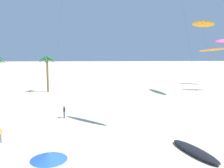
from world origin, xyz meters
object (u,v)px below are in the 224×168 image
(palm_tree_3, at_px, (47,62))
(person_far_watcher, at_px, (0,134))
(person_mid_field, at_px, (64,111))
(flying_kite_0, at_px, (203,24))
(flying_kite_3, at_px, (213,50))
(grounded_kite_1, at_px, (195,151))
(beach_umbrella, at_px, (49,156))

(palm_tree_3, bearing_deg, person_far_watcher, -87.81)
(person_mid_field, distance_m, person_far_watcher, 9.69)
(flying_kite_0, relative_size, flying_kite_3, 1.50)
(flying_kite_0, bearing_deg, person_far_watcher, -139.11)
(flying_kite_3, distance_m, person_mid_field, 42.73)
(flying_kite_0, bearing_deg, grounded_kite_1, -111.49)
(person_mid_field, relative_size, beach_umbrella, 0.64)
(flying_kite_3, relative_size, grounded_kite_1, 1.62)
(palm_tree_3, relative_size, beach_umbrella, 2.90)
(flying_kite_0, height_order, person_far_watcher, flying_kite_0)
(person_far_watcher, xyz_separation_m, beach_umbrella, (6.38, -8.36, 1.39))
(flying_kite_3, bearing_deg, person_far_watcher, -134.58)
(flying_kite_3, distance_m, grounded_kite_1, 44.55)
(person_mid_field, height_order, beach_umbrella, beach_umbrella)
(flying_kite_0, height_order, flying_kite_3, flying_kite_0)
(grounded_kite_1, bearing_deg, person_mid_field, 138.05)
(palm_tree_3, bearing_deg, beach_umbrella, -78.36)
(person_far_watcher, height_order, beach_umbrella, beach_umbrella)
(palm_tree_3, xyz_separation_m, grounded_kite_1, (18.78, -30.90, -5.74))
(palm_tree_3, xyz_separation_m, flying_kite_3, (37.14, 8.88, 2.35))
(palm_tree_3, relative_size, flying_kite_0, 0.51)
(beach_umbrella, bearing_deg, flying_kite_3, 56.56)
(grounded_kite_1, bearing_deg, person_far_watcher, 169.86)
(flying_kite_0, xyz_separation_m, flying_kite_3, (7.30, 11.69, -4.98))
(flying_kite_0, xyz_separation_m, beach_umbrella, (-22.41, -33.28, -11.01))
(flying_kite_3, bearing_deg, person_mid_field, -137.81)
(flying_kite_0, relative_size, person_far_watcher, 8.80)
(person_mid_field, xyz_separation_m, beach_umbrella, (1.47, -16.71, 1.39))
(palm_tree_3, distance_m, grounded_kite_1, 36.61)
(palm_tree_3, xyz_separation_m, person_mid_field, (5.96, -19.38, -5.07))
(grounded_kite_1, height_order, person_mid_field, person_mid_field)
(flying_kite_0, xyz_separation_m, grounded_kite_1, (-11.06, -28.09, -13.07))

